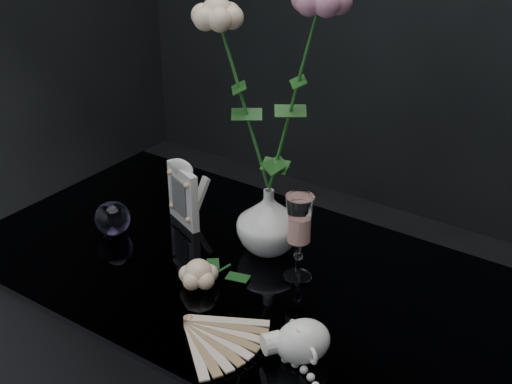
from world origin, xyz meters
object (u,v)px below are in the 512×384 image
Objects in this scene: paperweight at (113,218)px; pearl_jar at (303,340)px; vase at (269,220)px; picture_frame at (183,191)px; loose_rose at (198,273)px; wine_glass at (299,238)px.

pearl_jar reaches higher than paperweight.
picture_frame is at bearing -176.39° from vase.
vase is at bearing 94.40° from loose_rose.
pearl_jar is at bearing 1.46° from loose_rose.
picture_frame is 0.93× the size of loose_rose.
wine_glass is 1.07× the size of loose_rose.
wine_glass is 2.36× the size of paperweight.
paperweight is 0.52m from pearl_jar.
loose_rose is at bearing -136.79° from wine_glass.
picture_frame is at bearing -173.17° from pearl_jar.
vase is 0.20m from picture_frame.
vase reaches higher than loose_rose.
picture_frame is 0.48m from pearl_jar.
wine_glass reaches higher than pearl_jar.
wine_glass is at bearing -27.38° from vase.
paperweight is (-0.09, -0.12, -0.04)m from picture_frame.
vase is at bearing 25.69° from picture_frame.
vase is 0.77× the size of wine_glass.
wine_glass is 1.16× the size of picture_frame.
paperweight reaches higher than loose_rose.
loose_rose is (0.26, -0.04, -0.01)m from paperweight.
paperweight is (-0.29, -0.13, -0.03)m from vase.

